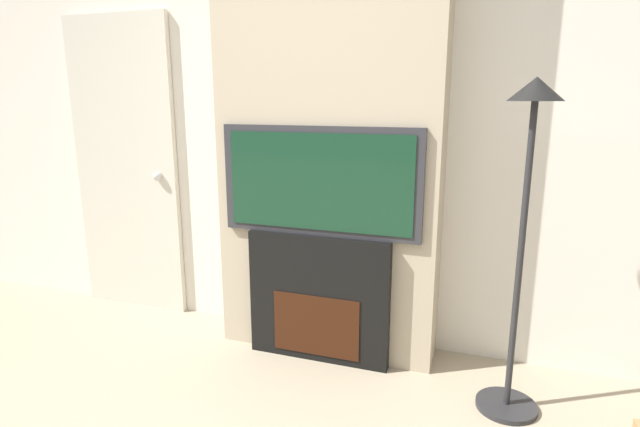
{
  "coord_description": "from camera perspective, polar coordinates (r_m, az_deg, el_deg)",
  "views": [
    {
      "loc": [
        0.87,
        -0.81,
        1.47
      ],
      "look_at": [
        0.0,
        1.7,
        0.85
      ],
      "focal_mm": 28.0,
      "sensor_mm": 36.0,
      "label": 1
    }
  ],
  "objects": [
    {
      "name": "entry_door",
      "position": [
        3.69,
        -21.28,
        4.9
      ],
      "size": [
        0.81,
        0.09,
        2.0
      ],
      "color": "beige",
      "rests_on": "ground_plane"
    },
    {
      "name": "fireplace",
      "position": [
        2.87,
        -0.01,
        -9.53
      ],
      "size": [
        0.81,
        0.15,
        0.73
      ],
      "color": "black",
      "rests_on": "ground_plane"
    },
    {
      "name": "floor_lamp",
      "position": [
        2.37,
        22.47,
        1.67
      ],
      "size": [
        0.29,
        0.29,
        1.56
      ],
      "color": "#262628",
      "rests_on": "ground_plane"
    },
    {
      "name": "wall_back",
      "position": [
        2.97,
        2.12,
        10.76
      ],
      "size": [
        6.0,
        0.06,
        2.7
      ],
      "color": "silver",
      "rests_on": "ground_plane"
    },
    {
      "name": "chimney_breast",
      "position": [
        2.8,
        1.02,
        10.63
      ],
      "size": [
        1.26,
        0.3,
        2.7
      ],
      "color": "tan",
      "rests_on": "ground_plane"
    },
    {
      "name": "television",
      "position": [
        2.69,
        -0.02,
        3.68
      ],
      "size": [
        1.12,
        0.07,
        0.59
      ],
      "color": "#2D2D33",
      "rests_on": "fireplace"
    }
  ]
}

